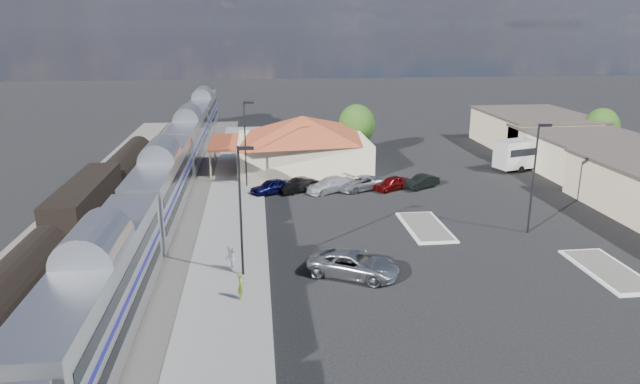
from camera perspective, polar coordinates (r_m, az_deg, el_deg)
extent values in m
plane|color=black|center=(45.79, 6.38, -4.63)|extent=(280.00, 280.00, 0.00)
cube|color=#4C4944|center=(53.44, -18.21, -2.20)|extent=(16.00, 100.00, 0.12)
cube|color=gray|center=(50.39, -8.59, -2.62)|extent=(5.50, 92.00, 0.18)
cube|color=silver|center=(31.64, -21.12, -9.66)|extent=(3.00, 20.00, 5.00)
cube|color=black|center=(32.89, -20.62, -13.98)|extent=(2.20, 16.00, 0.60)
cube|color=silver|center=(50.96, -15.45, 0.66)|extent=(3.00, 20.00, 5.00)
cube|color=black|center=(51.75, -15.22, -2.27)|extent=(2.20, 16.00, 0.60)
cube|color=silver|center=(71.24, -12.96, 5.22)|extent=(3.00, 20.00, 5.00)
cube|color=black|center=(71.80, -12.82, 3.07)|extent=(2.20, 16.00, 0.60)
cube|color=silver|center=(91.84, -11.57, 7.75)|extent=(3.00, 20.00, 5.00)
cube|color=black|center=(92.28, -11.47, 6.06)|extent=(2.20, 16.00, 0.60)
cylinder|color=black|center=(36.69, -28.95, -8.66)|extent=(2.80, 14.00, 2.80)
cube|color=black|center=(37.42, -28.56, -11.17)|extent=(2.20, 12.00, 0.60)
cube|color=black|center=(50.79, -22.38, -1.05)|extent=(2.80, 14.00, 3.60)
cube|color=black|center=(51.36, -22.15, -3.07)|extent=(2.20, 12.00, 0.60)
cylinder|color=black|center=(65.82, -18.74, 3.02)|extent=(2.80, 14.00, 2.80)
cube|color=black|center=(66.23, -18.60, 1.50)|extent=(2.20, 12.00, 0.60)
cube|color=#CAB793|center=(67.44, -1.76, 3.94)|extent=(15.00, 12.00, 3.60)
pyramid|color=#983821|center=(66.84, -1.78, 6.53)|extent=(15.30, 12.24, 2.60)
cube|color=#983821|center=(67.04, -9.58, 4.95)|extent=(3.20, 9.60, 0.25)
cube|color=#C6B28C|center=(72.04, 25.44, 3.31)|extent=(12.00, 18.00, 4.00)
cube|color=#3F3833|center=(71.64, 25.65, 4.98)|extent=(12.40, 18.40, 0.30)
cube|color=#C6B28C|center=(83.95, 20.56, 5.69)|extent=(12.00, 16.00, 4.50)
cube|color=#3F3833|center=(83.58, 20.73, 7.31)|extent=(12.40, 16.40, 0.30)
cube|color=silver|center=(48.57, 10.49, -3.47)|extent=(3.30, 7.50, 0.15)
cube|color=#4C4944|center=(48.54, 10.50, -3.37)|extent=(2.70, 6.90, 0.10)
cube|color=silver|center=(44.29, 26.88, -7.04)|extent=(3.30, 7.50, 0.15)
cube|color=#4C4944|center=(44.26, 26.90, -6.94)|extent=(2.70, 6.90, 0.10)
cylinder|color=black|center=(37.58, -7.94, -2.15)|extent=(0.16, 0.16, 9.00)
cube|color=black|center=(36.43, -7.42, 4.37)|extent=(1.00, 0.25, 0.22)
cylinder|color=black|center=(58.86, -7.48, 4.65)|extent=(0.16, 0.16, 9.00)
cube|color=black|center=(58.13, -7.14, 8.86)|extent=(1.00, 0.25, 0.22)
cylinder|color=black|center=(48.46, 20.54, 1.18)|extent=(0.16, 0.16, 9.00)
cube|color=black|center=(47.81, 21.60, 6.23)|extent=(1.00, 0.25, 0.22)
cylinder|color=#382314|center=(81.96, 26.10, 4.13)|extent=(0.30, 0.30, 2.55)
ellipsoid|color=#234D16|center=(81.54, 26.32, 5.84)|extent=(4.41, 4.41, 4.87)
cylinder|color=#382314|center=(74.30, 3.65, 4.73)|extent=(0.30, 0.30, 2.73)
ellipsoid|color=#234D16|center=(73.80, 3.69, 6.76)|extent=(4.71, 4.71, 5.21)
imported|color=#979A9F|center=(38.73, 3.40, -7.23)|extent=(6.75, 5.32, 1.70)
cube|color=silver|center=(71.94, 20.96, 3.81)|extent=(11.45, 5.56, 3.18)
cube|color=black|center=(71.87, 20.99, 4.11)|extent=(10.60, 5.34, 0.84)
cylinder|color=black|center=(74.28, 23.61, 2.63)|extent=(0.89, 0.51, 0.84)
cylinder|color=black|center=(75.75, 22.43, 3.01)|extent=(0.89, 0.51, 0.84)
cylinder|color=black|center=(69.23, 19.43, 2.15)|extent=(0.89, 0.51, 0.84)
cylinder|color=black|center=(70.81, 18.25, 2.57)|extent=(0.89, 0.51, 0.84)
imported|color=#99B839|center=(35.55, -7.92, -9.29)|extent=(0.46, 0.66, 1.72)
imported|color=white|center=(39.59, -8.97, -6.55)|extent=(0.68, 0.86, 1.75)
imported|color=#0D0E45|center=(57.36, -4.88, 0.55)|extent=(4.65, 3.63, 1.48)
imported|color=black|center=(57.78, -2.18, 0.68)|extent=(4.44, 3.47, 1.41)
imported|color=silver|center=(57.79, 1.01, 0.74)|extent=(5.53, 4.33, 1.50)
imported|color=#93969B|center=(58.57, 4.08, 0.88)|extent=(5.66, 4.35, 1.43)
imported|color=maroon|center=(58.95, 7.19, 0.87)|extent=(4.38, 3.52, 1.40)
imported|color=black|center=(60.05, 10.10, 1.02)|extent=(4.30, 3.32, 1.36)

